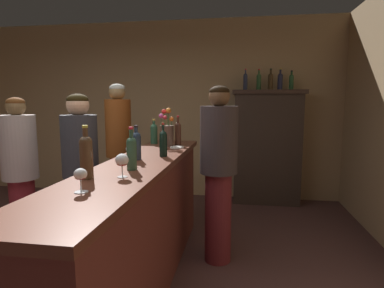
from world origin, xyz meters
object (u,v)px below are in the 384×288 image
Objects in this scene: wine_bottle_syrah at (154,133)px; display_bottle_midright at (280,81)px; display_bottle_center at (271,81)px; wine_bottle_riesling at (86,155)px; cheese_plate at (177,147)px; wine_glass_mid at (122,161)px; bar_counter at (140,227)px; flower_arrangement at (167,133)px; bartender at (219,167)px; patron_tall at (20,171)px; display_bottle_left at (245,81)px; wine_bottle_merlot at (132,151)px; wine_glass_rear at (130,150)px; patron_by_cabinet at (81,169)px; display_bottle_midleft at (259,81)px; wine_bottle_pinot at (136,144)px; wine_bottle_rose at (178,132)px; wine_glass_front at (81,176)px; display_bottle_right at (291,81)px; wine_bottle_malbec at (163,142)px; display_cabinet at (267,145)px; patron_near_entrance at (119,148)px.

wine_bottle_syrah is 0.91× the size of display_bottle_midright.
display_bottle_center and display_bottle_midright have the same top height.
wine_bottle_riesling is 1.40m from cheese_plate.
cheese_plate is (0.08, 1.29, -0.10)m from wine_glass_mid.
flower_arrangement is at bearing 89.33° from bar_counter.
display_bottle_center reaches higher than bartender.
display_bottle_left is at bearing 50.35° from patron_tall.
display_bottle_center is (1.15, 2.73, 0.64)m from wine_bottle_merlot.
display_bottle_midright is at bearing 49.49° from flower_arrangement.
wine_glass_mid is 3.12m from display_bottle_left.
patron_by_cabinet is (-0.70, 0.53, -0.28)m from wine_glass_rear.
bar_counter is 9.42× the size of display_bottle_midleft.
wine_bottle_pinot reaches higher than wine_bottle_syrah.
wine_bottle_pinot is (0.09, 0.67, -0.02)m from wine_bottle_riesling.
bartender is at bearing -42.52° from wine_bottle_rose.
patron_tall is at bearing 136.89° from wine_glass_front.
patron_by_cabinet is 0.59m from patron_tall.
wine_glass_front is 0.42× the size of display_bottle_midleft.
wine_bottle_pinot is at bearing -105.43° from cheese_plate.
display_bottle_left is 0.65m from display_bottle_right.
display_bottle_center is 1.12× the size of display_bottle_right.
wine_bottle_malbec is at bearing -79.17° from flower_arrangement.
wine_glass_mid is 3.18m from display_bottle_midleft.
wine_bottle_malbec is 0.93× the size of display_bottle_left.
wine_bottle_malbec reaches higher than wine_glass_mid.
cheese_plate is 1.95m from display_bottle_left.
flower_arrangement reaches higher than wine_bottle_malbec.
bar_counter is 9.28× the size of display_bottle_midright.
wine_bottle_rose is 1.06× the size of display_bottle_midleft.
wine_glass_mid is at bearing -110.69° from display_cabinet.
patron_near_entrance reaches higher than wine_bottle_pinot.
wine_bottle_malbec is 0.53m from cheese_plate.
patron_by_cabinet is at bearing -127.81° from display_bottle_left.
patron_near_entrance is at bearing 60.83° from patron_tall.
wine_bottle_rose is 0.92m from wine_bottle_pinot.
display_bottle_left is at bearing 118.23° from patron_near_entrance.
display_bottle_left reaches higher than wine_bottle_malbec.
wine_bottle_rose is at bearing 81.57° from patron_by_cabinet.
bar_counter is 0.71m from wine_bottle_merlot.
wine_glass_mid is 1.03× the size of cheese_plate.
flower_arrangement is at bearing 87.60° from wine_glass_rear.
wine_bottle_riesling is 1.18× the size of wine_bottle_syrah.
wine_glass_front is 3.53m from display_bottle_midleft.
wine_bottle_malbec is at bearing -115.70° from display_cabinet.
cheese_plate is 0.95m from patron_near_entrance.
bartender is at bearing -33.30° from wine_bottle_syrah.
cheese_plate is 0.48× the size of display_bottle_midleft.
display_bottle_midleft is 0.98× the size of display_bottle_center.
wine_glass_rear is at bearing 10.37° from patron_by_cabinet.
wine_bottle_merlot is at bearing -75.76° from wine_bottle_pinot.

